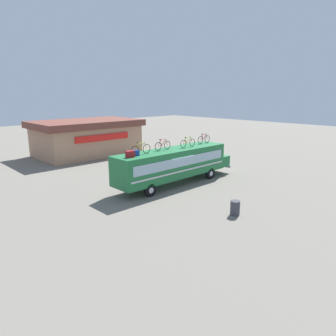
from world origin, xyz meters
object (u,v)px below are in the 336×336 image
object	(u,v)px
rooftop_bicycle_4	(204,139)
luggage_bag_2	(135,153)
bus	(175,163)
luggage_bag_1	(130,154)
rooftop_bicycle_2	(163,145)
rooftop_bicycle_1	(141,149)
rooftop_bicycle_3	(188,143)
trash_bin	(235,208)

from	to	relation	value
rooftop_bicycle_4	luggage_bag_2	bearing A→B (deg)	-178.54
bus	luggage_bag_1	size ratio (longest dim) A/B	19.08
luggage_bag_1	rooftop_bicycle_2	distance (m)	3.64
rooftop_bicycle_2	luggage_bag_1	bearing A→B (deg)	-171.54
rooftop_bicycle_1	rooftop_bicycle_3	bearing A→B (deg)	-2.61
bus	trash_bin	xyz separation A→B (m)	(-2.03, -7.31, -1.32)
rooftop_bicycle_1	luggage_bag_2	bearing A→B (deg)	-174.66
bus	luggage_bag_2	bearing A→B (deg)	179.52
luggage_bag_2	rooftop_bicycle_2	world-z (taller)	rooftop_bicycle_2
luggage_bag_1	trash_bin	bearing A→B (deg)	-69.75
rooftop_bicycle_1	rooftop_bicycle_4	xyz separation A→B (m)	(7.35, 0.15, -0.01)
rooftop_bicycle_4	trash_bin	distance (m)	10.03
bus	rooftop_bicycle_1	size ratio (longest dim) A/B	6.71
rooftop_bicycle_1	rooftop_bicycle_3	distance (m)	4.84
luggage_bag_2	rooftop_bicycle_4	world-z (taller)	rooftop_bicycle_4
rooftop_bicycle_3	luggage_bag_2	bearing A→B (deg)	178.22
luggage_bag_2	rooftop_bicycle_2	distance (m)	2.97
bus	luggage_bag_1	world-z (taller)	luggage_bag_1
luggage_bag_2	rooftop_bicycle_1	xyz separation A→B (m)	(0.56, 0.05, 0.20)
luggage_bag_1	trash_bin	xyz separation A→B (m)	(2.61, -7.08, -2.73)
rooftop_bicycle_1	rooftop_bicycle_2	bearing A→B (deg)	5.28
bus	rooftop_bicycle_1	xyz separation A→B (m)	(-3.43, 0.09, 1.56)
trash_bin	rooftop_bicycle_4	bearing A→B (deg)	51.73
luggage_bag_1	rooftop_bicycle_4	world-z (taller)	rooftop_bicycle_4
luggage_bag_2	rooftop_bicycle_3	distance (m)	5.39
rooftop_bicycle_1	bus	bearing A→B (deg)	-1.43
bus	rooftop_bicycle_1	bearing A→B (deg)	178.57
trash_bin	rooftop_bicycle_1	bearing A→B (deg)	100.74
luggage_bag_1	rooftop_bicycle_3	xyz separation A→B (m)	(6.04, 0.09, 0.14)
luggage_bag_1	rooftop_bicycle_1	size ratio (longest dim) A/B	0.35
luggage_bag_2	rooftop_bicycle_4	size ratio (longest dim) A/B	0.28
trash_bin	luggage_bag_2	bearing A→B (deg)	104.96
luggage_bag_1	rooftop_bicycle_3	size ratio (longest dim) A/B	0.36
rooftop_bicycle_4	rooftop_bicycle_1	bearing A→B (deg)	-178.84
bus	rooftop_bicycle_3	size ratio (longest dim) A/B	6.81
bus	luggage_bag_2	distance (m)	4.22
bus	rooftop_bicycle_4	xyz separation A→B (m)	(3.92, 0.24, 1.55)
rooftop_bicycle_2	rooftop_bicycle_3	xyz separation A→B (m)	(2.44, -0.44, -0.01)
rooftop_bicycle_3	rooftop_bicycle_4	bearing A→B (deg)	8.33
rooftop_bicycle_1	rooftop_bicycle_3	xyz separation A→B (m)	(4.83, -0.22, -0.02)
bus	luggage_bag_2	world-z (taller)	luggage_bag_2
bus	luggage_bag_1	distance (m)	4.86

